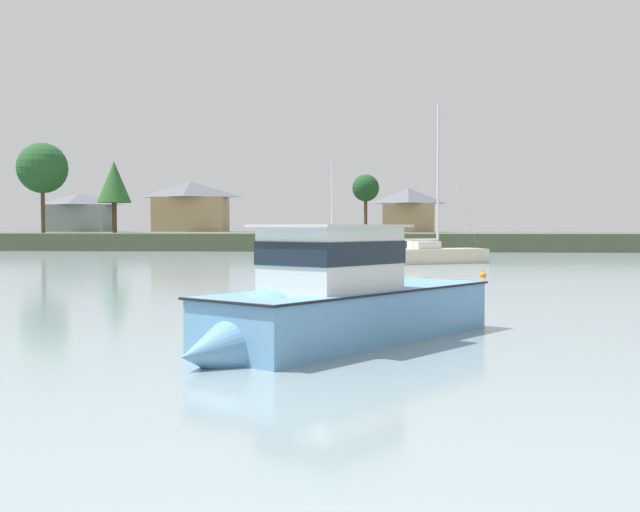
{
  "coord_description": "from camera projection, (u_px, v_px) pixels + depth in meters",
  "views": [
    {
      "loc": [
        11.54,
        -12.71,
        2.82
      ],
      "look_at": [
        7.52,
        28.7,
        1.29
      ],
      "focal_mm": 44.12,
      "sensor_mm": 36.0,
      "label": 1
    }
  ],
  "objects": [
    {
      "name": "cottage_behind_trees",
      "position": [
        191.0,
        206.0,
        132.78
      ],
      "size": [
        12.84,
        7.16,
        8.47
      ],
      "color": "tan",
      "rests_on": "far_shore_bank"
    },
    {
      "name": "far_shore_bank",
      "position": [
        319.0,
        239.0,
        117.65
      ],
      "size": [
        240.96,
        54.98,
        2.08
      ],
      "primitive_type": "cube",
      "color": "#4C563D",
      "rests_on": "ground"
    },
    {
      "name": "sailboat_cream",
      "position": [
        429.0,
        260.0,
        60.81
      ],
      "size": [
        9.45,
        6.94,
        13.12
      ],
      "color": "beige",
      "rests_on": "ground"
    },
    {
      "name": "shore_tree_center_left",
      "position": [
        42.0,
        168.0,
        104.38
      ],
      "size": [
        6.7,
        6.7,
        11.98
      ],
      "color": "brown",
      "rests_on": "far_shore_bank"
    },
    {
      "name": "mooring_buoy_orange",
      "position": [
        483.0,
        276.0,
        44.63
      ],
      "size": [
        0.39,
        0.39,
        0.44
      ],
      "color": "orange",
      "rests_on": "ground"
    },
    {
      "name": "shore_tree_inland_c",
      "position": [
        114.0,
        182.0,
        107.17
      ],
      "size": [
        4.64,
        4.64,
        9.78
      ],
      "color": "brown",
      "rests_on": "far_shore_bank"
    },
    {
      "name": "cruiser_skyblue",
      "position": [
        329.0,
        318.0,
        18.68
      ],
      "size": [
        7.69,
        9.68,
        5.41
      ],
      "color": "#669ECC",
      "rests_on": "ground"
    },
    {
      "name": "cruiser_black",
      "position": [
        345.0,
        249.0,
        79.06
      ],
      "size": [
        8.3,
        8.12,
        4.57
      ],
      "color": "black",
      "rests_on": "ground"
    },
    {
      "name": "cottage_near_water",
      "position": [
        408.0,
        209.0,
        119.17
      ],
      "size": [
        8.2,
        8.47,
        6.71
      ],
      "color": "tan",
      "rests_on": "far_shore_bank"
    },
    {
      "name": "cottage_eastern",
      "position": [
        80.0,
        212.0,
        132.96
      ],
      "size": [
        11.2,
        7.42,
        6.52
      ],
      "color": "gray",
      "rests_on": "far_shore_bank"
    },
    {
      "name": "shore_tree_inland_a",
      "position": [
        366.0,
        188.0,
        105.84
      ],
      "size": [
        3.64,
        3.64,
        7.87
      ],
      "color": "brown",
      "rests_on": "far_shore_bank"
    }
  ]
}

